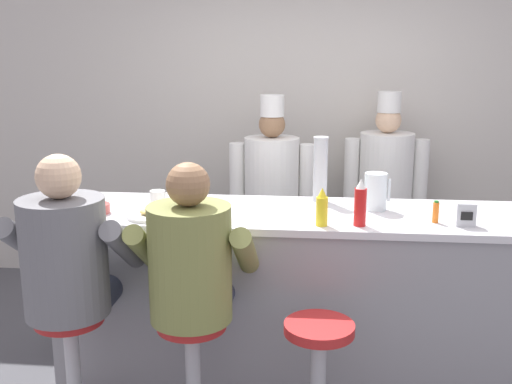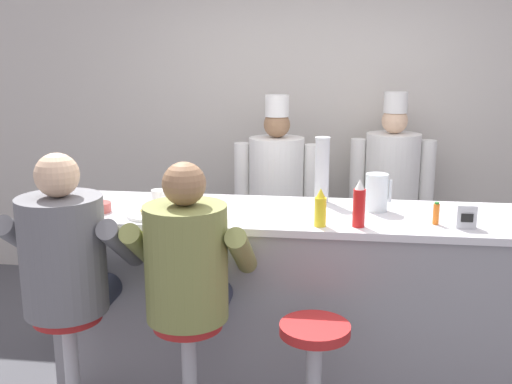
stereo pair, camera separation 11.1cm
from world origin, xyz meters
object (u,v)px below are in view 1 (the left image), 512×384
at_px(breakfast_plate, 151,215).
at_px(cook_in_whites_far, 385,187).
at_px(ketchup_bottle_red, 360,204).
at_px(diner_seated_olive, 192,270).
at_px(mustard_bottle_yellow, 322,208).
at_px(coffee_mug_tan, 202,206).
at_px(empty_stool_round, 318,365).
at_px(cereal_bowl, 97,209).
at_px(diner_seated_grey, 68,263).
at_px(cup_stack_steel, 320,169).
at_px(water_pitcher_clear, 376,191).
at_px(coffee_mug_white, 159,199).
at_px(napkin_dispenser_chrome, 465,215).
at_px(hot_sauce_bottle_orange, 436,212).
at_px(cook_in_whites_near, 272,194).

relative_size(breakfast_plate, cook_in_whites_far, 0.16).
xyz_separation_m(ketchup_bottle_red, diner_seated_olive, (-0.83, -0.37, -0.26)).
distance_m(mustard_bottle_yellow, coffee_mug_tan, 0.69).
bearing_deg(diner_seated_olive, empty_stool_round, -3.14).
relative_size(cereal_bowl, coffee_mug_tan, 1.21).
bearing_deg(diner_seated_grey, cook_in_whites_far, 47.29).
xyz_separation_m(mustard_bottle_yellow, diner_seated_grey, (-1.26, -0.35, -0.22)).
bearing_deg(diner_seated_grey, cup_stack_steel, 35.47).
bearing_deg(empty_stool_round, diner_seated_olive, 176.86).
relative_size(water_pitcher_clear, cereal_bowl, 1.46).
bearing_deg(breakfast_plate, coffee_mug_white, 93.83).
xyz_separation_m(ketchup_bottle_red, cup_stack_steel, (-0.21, 0.52, 0.08)).
bearing_deg(cook_in_whites_far, coffee_mug_tan, -129.96).
xyz_separation_m(water_pitcher_clear, diner_seated_grey, (-1.57, -0.71, -0.24)).
bearing_deg(ketchup_bottle_red, coffee_mug_white, 166.17).
bearing_deg(ketchup_bottle_red, cereal_bowl, 175.83).
xyz_separation_m(mustard_bottle_yellow, napkin_dispenser_chrome, (0.76, 0.07, -0.03)).
height_order(water_pitcher_clear, cereal_bowl, water_pitcher_clear).
xyz_separation_m(water_pitcher_clear, breakfast_plate, (-1.26, -0.29, -0.09)).
relative_size(mustard_bottle_yellow, hot_sauce_bottle_orange, 1.69).
height_order(water_pitcher_clear, diner_seated_olive, diner_seated_olive).
height_order(breakfast_plate, cereal_bowl, cereal_bowl).
bearing_deg(breakfast_plate, diner_seated_grey, -126.58).
relative_size(hot_sauce_bottle_orange, diner_seated_grey, 0.08).
distance_m(diner_seated_grey, empty_stool_round, 1.34).
bearing_deg(coffee_mug_white, napkin_dispenser_chrome, -7.89).
distance_m(mustard_bottle_yellow, cook_in_whites_far, 1.66).
height_order(mustard_bottle_yellow, cup_stack_steel, cup_stack_steel).
height_order(hot_sauce_bottle_orange, water_pitcher_clear, water_pitcher_clear).
xyz_separation_m(empty_stool_round, cook_in_whites_far, (0.51, 1.95, 0.46)).
bearing_deg(coffee_mug_white, diner_seated_olive, -63.34).
relative_size(water_pitcher_clear, coffee_mug_white, 1.55).
xyz_separation_m(water_pitcher_clear, cereal_bowl, (-1.59, -0.23, -0.08)).
relative_size(hot_sauce_bottle_orange, cook_in_whites_far, 0.07).
relative_size(diner_seated_grey, cook_in_whites_near, 0.90).
xyz_separation_m(ketchup_bottle_red, breakfast_plate, (-1.15, 0.05, -0.10)).
bearing_deg(empty_stool_round, cook_in_whites_far, 75.26).
xyz_separation_m(breakfast_plate, cook_in_whites_near, (0.59, 1.24, -0.16)).
bearing_deg(coffee_mug_tan, cup_stack_steel, 30.13).
height_order(mustard_bottle_yellow, cook_in_whites_near, cook_in_whites_near).
bearing_deg(cook_in_whites_far, diner_seated_grey, -132.71).
xyz_separation_m(napkin_dispenser_chrome, cook_in_whites_near, (-1.12, 1.24, -0.20)).
distance_m(diner_seated_olive, cook_in_whites_near, 1.68).
distance_m(coffee_mug_tan, napkin_dispenser_chrome, 1.43).
bearing_deg(mustard_bottle_yellow, water_pitcher_clear, 48.99).
bearing_deg(water_pitcher_clear, coffee_mug_tan, -168.05).
bearing_deg(diner_seated_olive, breakfast_plate, 126.87).
height_order(ketchup_bottle_red, cook_in_whites_near, cook_in_whites_near).
relative_size(cup_stack_steel, cook_in_whites_far, 0.24).
distance_m(hot_sauce_bottle_orange, coffee_mug_tan, 1.29).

